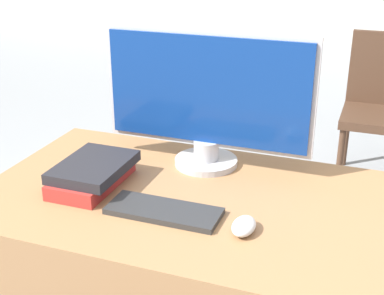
{
  "coord_description": "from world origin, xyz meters",
  "views": [
    {
      "loc": [
        0.41,
        -0.91,
        1.45
      ],
      "look_at": [
        -0.05,
        0.33,
        0.9
      ],
      "focal_mm": 50.0,
      "sensor_mm": 36.0,
      "label": 1
    }
  ],
  "objects_px": {
    "mouse": "(244,226)",
    "book_stack": "(93,173)",
    "keyboard": "(164,211)",
    "far_chair": "(383,102)",
    "monitor": "(207,99)"
  },
  "relations": [
    {
      "from": "monitor",
      "to": "mouse",
      "type": "relative_size",
      "value": 6.93
    },
    {
      "from": "monitor",
      "to": "far_chair",
      "type": "bearing_deg",
      "value": 73.07
    },
    {
      "from": "monitor",
      "to": "keyboard",
      "type": "distance_m",
      "value": 0.4
    },
    {
      "from": "keyboard",
      "to": "mouse",
      "type": "height_order",
      "value": "mouse"
    },
    {
      "from": "book_stack",
      "to": "keyboard",
      "type": "bearing_deg",
      "value": -18.22
    },
    {
      "from": "mouse",
      "to": "far_chair",
      "type": "bearing_deg",
      "value": 81.75
    },
    {
      "from": "mouse",
      "to": "book_stack",
      "type": "height_order",
      "value": "book_stack"
    },
    {
      "from": "mouse",
      "to": "book_stack",
      "type": "relative_size",
      "value": 0.35
    },
    {
      "from": "monitor",
      "to": "far_chair",
      "type": "height_order",
      "value": "monitor"
    },
    {
      "from": "book_stack",
      "to": "far_chair",
      "type": "bearing_deg",
      "value": 68.13
    },
    {
      "from": "monitor",
      "to": "mouse",
      "type": "bearing_deg",
      "value": -58.32
    },
    {
      "from": "keyboard",
      "to": "mouse",
      "type": "distance_m",
      "value": 0.23
    },
    {
      "from": "mouse",
      "to": "book_stack",
      "type": "distance_m",
      "value": 0.5
    },
    {
      "from": "keyboard",
      "to": "book_stack",
      "type": "bearing_deg",
      "value": 161.78
    },
    {
      "from": "keyboard",
      "to": "mouse",
      "type": "xyz_separation_m",
      "value": [
        0.22,
        -0.02,
        0.01
      ]
    }
  ]
}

